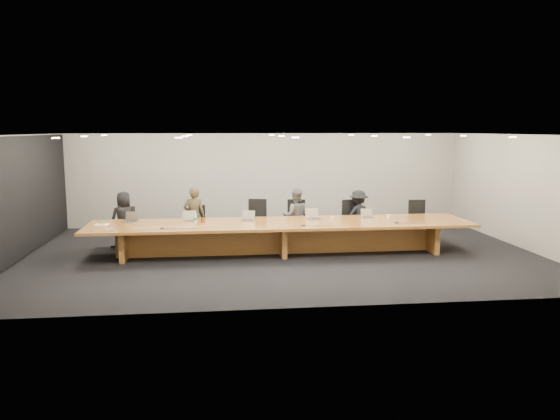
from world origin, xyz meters
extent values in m
plane|color=black|center=(0.00, 0.00, 0.00)|extent=(12.00, 12.00, 0.00)
cube|color=beige|center=(0.00, 4.00, 1.40)|extent=(12.00, 0.02, 2.80)
cube|color=black|center=(-5.94, 0.00, 1.37)|extent=(0.08, 7.84, 2.74)
cube|color=#975821|center=(0.00, 0.00, 0.72)|extent=(9.00, 1.80, 0.06)
cube|color=brown|center=(0.00, 0.00, 0.34)|extent=(7.65, 0.15, 0.69)
cube|color=brown|center=(-3.60, 0.00, 0.34)|extent=(0.12, 1.26, 0.69)
cube|color=brown|center=(0.00, 0.00, 0.34)|extent=(0.12, 1.26, 0.69)
cube|color=brown|center=(3.60, 0.00, 0.34)|extent=(0.12, 1.26, 0.69)
imported|color=black|center=(-3.80, 1.17, 0.70)|extent=(0.79, 0.63, 1.41)
imported|color=#3A341F|center=(-2.08, 1.24, 0.74)|extent=(0.54, 0.36, 1.48)
imported|color=#535355|center=(0.51, 1.17, 0.71)|extent=(0.73, 0.59, 1.42)
imported|color=black|center=(2.19, 1.26, 0.67)|extent=(0.97, 0.72, 1.34)
cylinder|color=silver|center=(-2.01, 0.00, 0.87)|extent=(0.10, 0.10, 0.24)
cylinder|color=brown|center=(-1.85, 0.18, 0.81)|extent=(0.12, 0.12, 0.11)
cone|color=white|center=(1.28, 0.25, 0.79)|extent=(0.09, 0.09, 0.09)
cone|color=white|center=(2.67, 0.24, 0.80)|extent=(0.10, 0.10, 0.10)
cube|color=white|center=(-4.15, 0.13, 0.76)|extent=(0.31, 0.26, 0.02)
cube|color=green|center=(-4.15, 0.14, 0.78)|extent=(0.17, 0.13, 0.02)
cube|color=#B5B4B9|center=(-3.83, -0.62, 0.76)|extent=(0.20, 0.18, 0.03)
cone|color=black|center=(-2.72, -0.53, 0.76)|extent=(0.13, 0.13, 0.03)
cone|color=black|center=(0.43, -0.55, 0.77)|extent=(0.17, 0.17, 0.03)
cone|color=black|center=(2.66, -0.44, 0.77)|extent=(0.15, 0.15, 0.03)
camera|label=1|loc=(-1.52, -12.59, 2.93)|focal=35.00mm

